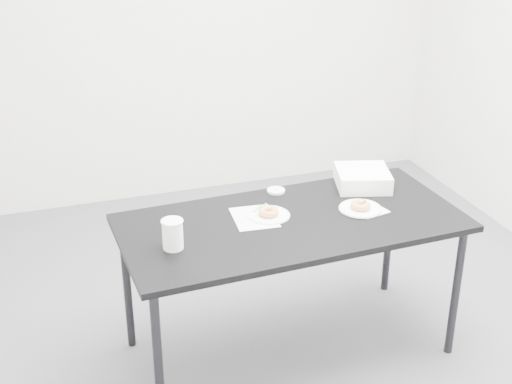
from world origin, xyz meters
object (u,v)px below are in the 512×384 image
object	(u,v)px
donut_near	(361,205)
plate_far	(269,215)
scorecard	(254,217)
bakery_box	(363,178)
plate_near	(360,209)
coffee_cup	(173,234)
table	(292,231)
donut_far	(269,212)
pen	(260,208)

from	to	relation	value
donut_near	plate_far	world-z (taller)	donut_near
scorecard	bakery_box	xyz separation A→B (m)	(0.67, 0.17, 0.04)
plate_near	coffee_cup	distance (m)	0.98
table	donut_near	bearing A→B (deg)	-2.96
plate_near	bakery_box	bearing A→B (deg)	61.95
donut_near	bakery_box	xyz separation A→B (m)	(0.14, 0.26, 0.02)
plate_near	plate_far	size ratio (longest dim) A/B	1.03
donut_near	table	bearing A→B (deg)	179.37
coffee_cup	bakery_box	xyz separation A→B (m)	(1.12, 0.35, -0.02)
plate_far	donut_far	world-z (taller)	donut_far
pen	coffee_cup	distance (m)	0.57
table	scorecard	size ratio (longest dim) A/B	6.57
pen	donut_near	xyz separation A→B (m)	(0.48, -0.17, 0.02)
table	bakery_box	world-z (taller)	bakery_box
table	donut_far	world-z (taller)	donut_far
plate_near	plate_far	xyz separation A→B (m)	(-0.46, 0.08, -0.00)
plate_near	bakery_box	xyz separation A→B (m)	(0.14, 0.26, 0.04)
plate_far	coffee_cup	bearing A→B (deg)	-161.97
coffee_cup	bakery_box	bearing A→B (deg)	17.22
scorecard	donut_near	bearing A→B (deg)	-4.60
table	donut_near	world-z (taller)	donut_near
scorecard	coffee_cup	bearing A→B (deg)	-153.93
plate_far	plate_near	bearing A→B (deg)	-10.42
donut_near	coffee_cup	bearing A→B (deg)	-175.09
pen	plate_near	bearing A→B (deg)	-57.91
scorecard	donut_far	bearing A→B (deg)	1.65
scorecard	coffee_cup	xyz separation A→B (m)	(-0.44, -0.17, 0.07)
table	scorecard	distance (m)	0.19
donut_near	pen	bearing A→B (deg)	160.25
table	coffee_cup	size ratio (longest dim) A/B	12.06
table	plate_far	world-z (taller)	plate_far
pen	donut_far	distance (m)	0.09
scorecard	pen	xyz separation A→B (m)	(0.06, 0.08, 0.01)
scorecard	table	bearing A→B (deg)	-22.21
plate_near	donut_far	world-z (taller)	donut_far
plate_near	coffee_cup	xyz separation A→B (m)	(-0.98, -0.08, 0.06)
donut_far	bakery_box	bearing A→B (deg)	16.53
donut_near	scorecard	bearing A→B (deg)	170.56
plate_near	donut_near	bearing A→B (deg)	0.00
plate_far	coffee_cup	world-z (taller)	coffee_cup
scorecard	bakery_box	distance (m)	0.70
coffee_cup	scorecard	bearing A→B (deg)	21.24
plate_near	donut_near	size ratio (longest dim) A/B	2.13
bakery_box	plate_near	bearing A→B (deg)	-101.99
table	donut_near	size ratio (longest dim) A/B	16.68
table	donut_far	xyz separation A→B (m)	(-0.09, 0.08, 0.08)
plate_near	donut_far	xyz separation A→B (m)	(-0.46, 0.08, 0.02)
table	plate_near	distance (m)	0.37
donut_far	coffee_cup	world-z (taller)	coffee_cup
plate_far	donut_far	distance (m)	0.02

